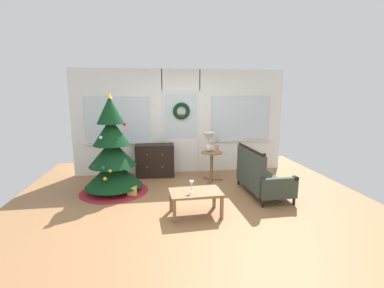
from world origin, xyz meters
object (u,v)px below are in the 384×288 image
(coffee_table, at_px, (196,195))
(christmas_tree, at_px, (113,158))
(flower_vase, at_px, (217,147))
(settee_sofa, at_px, (259,176))
(dresser_cabinet, at_px, (155,160))
(table_lamp, at_px, (209,139))
(side_table, at_px, (212,160))
(wine_glass, at_px, (192,184))
(gift_box, at_px, (132,191))

(coffee_table, bearing_deg, christmas_tree, 138.46)
(flower_vase, bearing_deg, settee_sofa, -54.23)
(dresser_cabinet, distance_m, coffee_table, 2.34)
(table_lamp, height_order, coffee_table, table_lamp)
(side_table, distance_m, table_lamp, 0.48)
(wine_glass, bearing_deg, dresser_cabinet, 103.76)
(side_table, bearing_deg, settee_sofa, -52.06)
(coffee_table, bearing_deg, dresser_cabinet, 105.61)
(settee_sofa, relative_size, coffee_table, 1.59)
(flower_vase, xyz_separation_m, coffee_table, (-0.74, -1.66, -0.45))
(christmas_tree, relative_size, coffee_table, 2.31)
(coffee_table, bearing_deg, table_lamp, 71.70)
(wine_glass, bearing_deg, flower_vase, 64.37)
(gift_box, bearing_deg, dresser_cabinet, 69.13)
(table_lamp, bearing_deg, gift_box, -156.48)
(wine_glass, bearing_deg, settee_sofa, 28.30)
(coffee_table, distance_m, gift_box, 1.52)
(side_table, relative_size, gift_box, 3.75)
(table_lamp, relative_size, coffee_table, 0.51)
(wine_glass, distance_m, gift_box, 1.54)
(dresser_cabinet, distance_m, settee_sofa, 2.52)
(christmas_tree, bearing_deg, gift_box, -36.71)
(christmas_tree, height_order, table_lamp, christmas_tree)
(dresser_cabinet, xyz_separation_m, wine_glass, (0.56, -2.28, 0.16))
(christmas_tree, height_order, gift_box, christmas_tree)
(dresser_cabinet, bearing_deg, side_table, -22.92)
(wine_glass, xyz_separation_m, gift_box, (-1.03, 1.06, -0.46))
(settee_sofa, height_order, flower_vase, flower_vase)
(christmas_tree, relative_size, wine_glass, 10.25)
(dresser_cabinet, relative_size, coffee_table, 1.06)
(christmas_tree, height_order, flower_vase, christmas_tree)
(christmas_tree, bearing_deg, wine_glass, -43.61)
(coffee_table, relative_size, gift_box, 4.83)
(side_table, height_order, table_lamp, table_lamp)
(table_lamp, distance_m, coffee_table, 1.95)
(side_table, xyz_separation_m, table_lamp, (-0.06, 0.04, 0.48))
(dresser_cabinet, relative_size, table_lamp, 2.09)
(side_table, relative_size, wine_glass, 3.45)
(coffee_table, relative_size, wine_glass, 4.44)
(christmas_tree, distance_m, flower_vase, 2.25)
(settee_sofa, height_order, wine_glass, settee_sofa)
(table_lamp, bearing_deg, flower_vase, -32.01)
(table_lamp, relative_size, gift_box, 2.45)
(dresser_cabinet, bearing_deg, coffee_table, -74.39)
(table_lamp, distance_m, flower_vase, 0.25)
(christmas_tree, bearing_deg, side_table, 10.83)
(dresser_cabinet, relative_size, side_table, 1.37)
(settee_sofa, relative_size, table_lamp, 3.14)
(gift_box, bearing_deg, table_lamp, 23.52)
(christmas_tree, distance_m, dresser_cabinet, 1.31)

